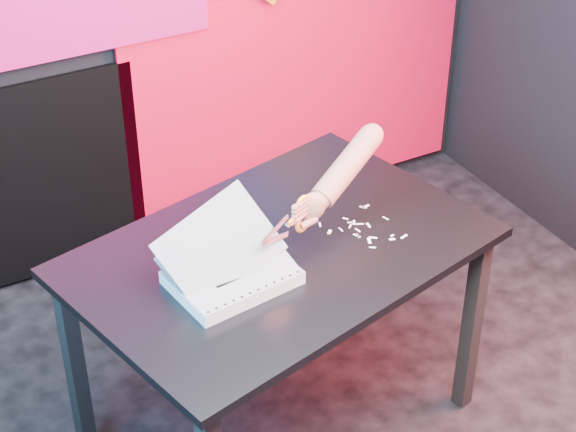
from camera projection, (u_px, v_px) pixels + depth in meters
room at (365, 98)px, 2.38m from camera, size 3.01×3.01×2.71m
backdrop at (167, 33)px, 3.68m from camera, size 2.88×0.05×2.08m
work_table at (279, 271)px, 2.92m from camera, size 1.37×1.06×0.75m
printout_stack at (232, 276)px, 2.72m from camera, size 0.40×0.29×0.26m
scissors at (299, 216)px, 2.78m from camera, size 0.21×0.10×0.13m
hand_forearm at (341, 173)px, 2.89m from camera, size 0.40×0.21×0.19m
paper_clippings at (362, 228)px, 2.96m from camera, size 0.21×0.22×0.00m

